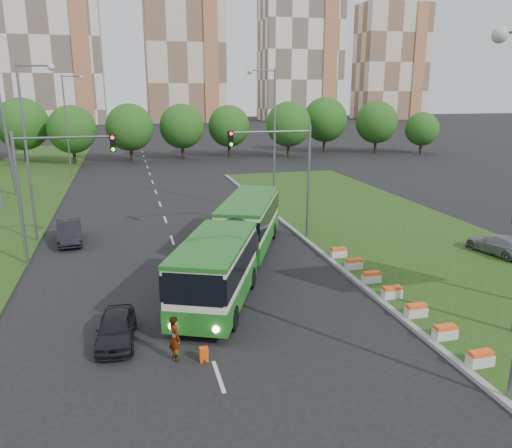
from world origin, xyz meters
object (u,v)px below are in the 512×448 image
object	(u,v)px
pedestrian	(175,338)
car_median	(499,244)
articulated_bus	(231,241)
shopping_trolley	(204,354)
car_left_near	(116,328)
traffic_mast_median	(287,165)
traffic_mast_left	(47,177)
car_left_far	(69,232)

from	to	relation	value
pedestrian	car_median	bearing A→B (deg)	-88.17
articulated_bus	shopping_trolley	xyz separation A→B (m)	(-3.11, -9.67, -1.54)
car_left_near	traffic_mast_median	bearing A→B (deg)	51.60
traffic_mast_median	car_median	size ratio (longest dim) A/B	1.83
car_median	car_left_near	bearing A→B (deg)	1.68
traffic_mast_median	shopping_trolley	distance (m)	17.61
pedestrian	shopping_trolley	world-z (taller)	pedestrian
traffic_mast_median	traffic_mast_left	world-z (taller)	same
articulated_bus	pedestrian	world-z (taller)	articulated_bus
articulated_bus	shopping_trolley	world-z (taller)	articulated_bus
shopping_trolley	traffic_mast_left	bearing A→B (deg)	115.69
traffic_mast_median	car_median	world-z (taller)	traffic_mast_median
car_left_far	pedestrian	bearing A→B (deg)	-78.45
articulated_bus	car_median	size ratio (longest dim) A/B	4.15
traffic_mast_left	pedestrian	size ratio (longest dim) A/B	4.35
pedestrian	traffic_mast_median	bearing A→B (deg)	-50.35
car_median	pedestrian	world-z (taller)	pedestrian
traffic_mast_median	car_left_near	distance (m)	17.48
traffic_mast_median	pedestrian	size ratio (longest dim) A/B	4.35
car_left_near	pedestrian	size ratio (longest dim) A/B	2.06
articulated_bus	car_median	bearing A→B (deg)	17.93
car_median	traffic_mast_left	bearing A→B (deg)	-23.66
traffic_mast_left	pedestrian	bearing A→B (deg)	-65.93
traffic_mast_left	shopping_trolley	world-z (taller)	traffic_mast_left
traffic_mast_median	articulated_bus	world-z (taller)	traffic_mast_median
traffic_mast_left	shopping_trolley	xyz separation A→B (m)	(7.03, -13.78, -5.07)
traffic_mast_left	car_left_far	xyz separation A→B (m)	(0.45, 4.23, -4.60)
traffic_mast_median	pedestrian	distance (m)	17.62
articulated_bus	pedestrian	xyz separation A→B (m)	(-4.16, -9.26, -0.91)
traffic_mast_left	shopping_trolley	bearing A→B (deg)	-62.98
articulated_bus	car_left_near	world-z (taller)	articulated_bus
traffic_mast_median	shopping_trolley	world-z (taller)	traffic_mast_median
traffic_mast_median	car_median	bearing A→B (deg)	-29.52
traffic_mast_left	car_median	world-z (taller)	traffic_mast_left
car_left_near	car_left_far	size ratio (longest dim) A/B	0.84
traffic_mast_left	pedestrian	distance (m)	15.30
car_left_near	car_left_far	distance (m)	15.92
car_left_far	car_median	distance (m)	28.57
shopping_trolley	pedestrian	bearing A→B (deg)	157.46
car_left_far	pedestrian	distance (m)	18.44
traffic_mast_left	articulated_bus	world-z (taller)	traffic_mast_left
articulated_bus	pedestrian	bearing A→B (deg)	-90.57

